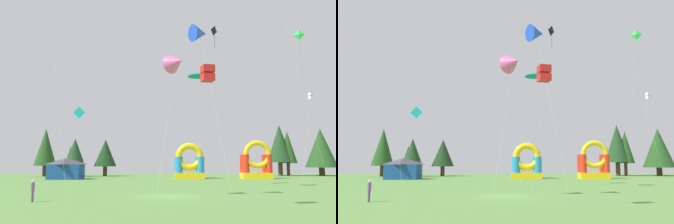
{
  "view_description": "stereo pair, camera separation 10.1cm",
  "coord_description": "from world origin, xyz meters",
  "views": [
    {
      "loc": [
        -0.03,
        -30.73,
        2.82
      ],
      "look_at": [
        0.0,
        15.72,
        9.08
      ],
      "focal_mm": 39.55,
      "sensor_mm": 36.0,
      "label": 1
    },
    {
      "loc": [
        0.07,
        -30.73,
        2.82
      ],
      "look_at": [
        0.0,
        15.72,
        9.08
      ],
      "focal_mm": 39.55,
      "sensor_mm": 36.0,
      "label": 2
    }
  ],
  "objects": [
    {
      "name": "tree_row_7",
      "position": [
        31.32,
        45.35,
        5.64
      ],
      "size": [
        6.3,
        6.3,
        9.66
      ],
      "color": "#4C331E",
      "rests_on": "ground_plane"
    },
    {
      "name": "inflatable_yellow_castle",
      "position": [
        14.74,
        31.55,
        2.31
      ],
      "size": [
        4.82,
        3.74,
        6.33
      ],
      "color": "yellow",
      "rests_on": "ground_plane"
    },
    {
      "name": "kite_black_diamond",
      "position": [
        6.12,
        16.21,
        19.68
      ],
      "size": [
        4.79,
        0.94,
        20.4
      ],
      "color": "black",
      "rests_on": "ground_plane"
    },
    {
      "name": "tree_row_2",
      "position": [
        -19.7,
        44.26,
        3.67
      ],
      "size": [
        2.69,
        2.69,
        5.86
      ],
      "color": "#4C331E",
      "rests_on": "ground_plane"
    },
    {
      "name": "tree_row_4",
      "position": [
        -12.56,
        43.63,
        4.54
      ],
      "size": [
        4.45,
        4.45,
        7.25
      ],
      "color": "#4C331E",
      "rests_on": "ground_plane"
    },
    {
      "name": "tree_row_1",
      "position": [
        -24.05,
        41.91,
        5.63
      ],
      "size": [
        4.3,
        4.3,
        9.28
      ],
      "color": "#4C331E",
      "rests_on": "ground_plane"
    },
    {
      "name": "festival_tent",
      "position": [
        -16.74,
        30.52,
        1.72
      ],
      "size": [
        5.2,
        4.48,
        3.43
      ],
      "color": "#19478C",
      "rests_on": "ground_plane"
    },
    {
      "name": "ground_plane",
      "position": [
        0.0,
        0.0,
        0.0
      ],
      "size": [
        120.0,
        120.0,
        0.0
      ],
      "primitive_type": "plane",
      "color": "#5B8C42"
    },
    {
      "name": "inflatable_red_slide",
      "position": [
        3.58,
        32.73,
        2.14
      ],
      "size": [
        4.94,
        4.75,
        5.99
      ],
      "color": "yellow",
      "rests_on": "ground_plane"
    },
    {
      "name": "kite_white_box",
      "position": [
        23.23,
        28.47,
        13.4
      ],
      "size": [
        2.75,
        1.31,
        13.97
      ],
      "color": "white",
      "rests_on": "ground_plane"
    },
    {
      "name": "person_midfield",
      "position": [
        -9.62,
        -4.06,
        0.92
      ],
      "size": [
        0.29,
        0.29,
        1.55
      ],
      "rotation": [
        0.0,
        0.0,
        4.6
      ],
      "color": "#724C8C",
      "rests_on": "ground_plane"
    },
    {
      "name": "kite_red_box",
      "position": [
        2.52,
        -7.53,
        8.44
      ],
      "size": [
        1.15,
        3.56,
        8.97
      ],
      "color": "red",
      "rests_on": "ground_plane"
    },
    {
      "name": "tree_row_5",
      "position": [
        22.84,
        45.14,
        6.48
      ],
      "size": [
        5.05,
        5.05,
        10.36
      ],
      "color": "#4C331E",
      "rests_on": "ground_plane"
    },
    {
      "name": "kite_blue_delta",
      "position": [
        3.49,
        9.27,
        17.13
      ],
      "size": [
        3.77,
        6.04,
        18.2
      ],
      "color": "blue",
      "rests_on": "ground_plane"
    },
    {
      "name": "tree_row_6",
      "position": [
        24.38,
        44.94,
        5.73
      ],
      "size": [
        3.67,
        3.67,
        9.03
      ],
      "color": "#4C331E",
      "rests_on": "ground_plane"
    },
    {
      "name": "kite_green_diamond",
      "position": [
        15.7,
        11.98,
        17.69
      ],
      "size": [
        1.54,
        2.84,
        18.38
      ],
      "color": "green",
      "rests_on": "ground_plane"
    },
    {
      "name": "kite_pink_delta",
      "position": [
        0.65,
        -0.11,
        11.23
      ],
      "size": [
        2.75,
        2.37,
        12.1
      ],
      "color": "#EA599E",
      "rests_on": "ground_plane"
    },
    {
      "name": "kite_teal_parafoil",
      "position": [
        3.71,
        14.63,
        13.47
      ],
      "size": [
        5.82,
        3.89,
        14.07
      ],
      "color": "#0C7F7A",
      "rests_on": "ground_plane"
    },
    {
      "name": "tree_row_3",
      "position": [
        -18.04,
        41.12,
        4.84
      ],
      "size": [
        3.7,
        3.7,
        7.31
      ],
      "color": "#4C331E",
      "rests_on": "ground_plane"
    },
    {
      "name": "kite_cyan_diamond",
      "position": [
        -13.53,
        25.12,
        10.14
      ],
      "size": [
        2.25,
        2.1,
        10.84
      ],
      "color": "#19B7CC",
      "rests_on": "ground_plane"
    }
  ]
}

